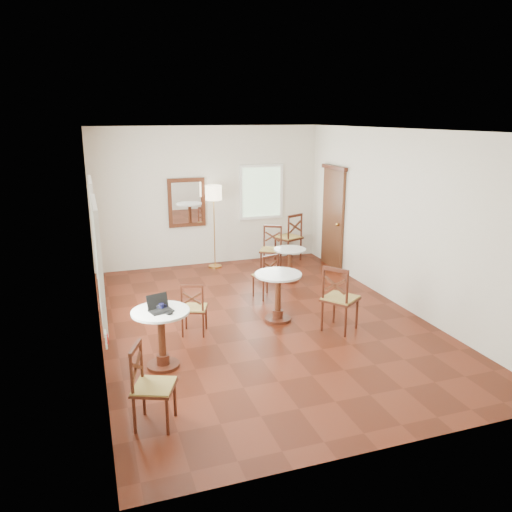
{
  "coord_description": "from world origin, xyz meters",
  "views": [
    {
      "loc": [
        -2.54,
        -7.2,
        3.2
      ],
      "look_at": [
        0.0,
        0.3,
        1.0
      ],
      "focal_mm": 35.55,
      "sensor_mm": 36.0,
      "label": 1
    }
  ],
  "objects_px": {
    "chair_near_b": "(152,386)",
    "water_glass": "(159,308)",
    "cafe_table_near": "(162,332)",
    "navy_mug": "(162,307)",
    "cafe_table_mid": "(278,291)",
    "chair_back_b": "(271,249)",
    "cafe_table_back": "(290,261)",
    "chair_mid_b": "(339,298)",
    "power_adapter": "(141,381)",
    "chair_mid_a": "(266,276)",
    "floor_lamp": "(214,198)",
    "laptop": "(159,307)",
    "chair_near_a": "(194,308)",
    "mouse": "(169,313)",
    "chair_back_a": "(289,237)"
  },
  "relations": [
    {
      "from": "chair_near_b",
      "to": "mouse",
      "type": "height_order",
      "value": "chair_near_b"
    },
    {
      "from": "chair_near_a",
      "to": "navy_mug",
      "type": "xyz_separation_m",
      "value": [
        -0.59,
        -0.86,
        0.42
      ]
    },
    {
      "from": "laptop",
      "to": "chair_mid_a",
      "type": "bearing_deg",
      "value": 27.4
    },
    {
      "from": "cafe_table_near",
      "to": "floor_lamp",
      "type": "relative_size",
      "value": 0.44
    },
    {
      "from": "chair_near_b",
      "to": "water_glass",
      "type": "xyz_separation_m",
      "value": [
        0.27,
        1.24,
        0.38
      ]
    },
    {
      "from": "mouse",
      "to": "navy_mug",
      "type": "xyz_separation_m",
      "value": [
        -0.06,
        0.21,
        0.02
      ]
    },
    {
      "from": "chair_near_a",
      "to": "mouse",
      "type": "distance_m",
      "value": 1.26
    },
    {
      "from": "chair_back_b",
      "to": "navy_mug",
      "type": "height_order",
      "value": "chair_back_b"
    },
    {
      "from": "cafe_table_mid",
      "to": "mouse",
      "type": "height_order",
      "value": "mouse"
    },
    {
      "from": "water_glass",
      "to": "cafe_table_back",
      "type": "bearing_deg",
      "value": 43.49
    },
    {
      "from": "chair_near_a",
      "to": "chair_back_b",
      "type": "xyz_separation_m",
      "value": [
        2.22,
        2.64,
        0.07
      ]
    },
    {
      "from": "chair_near_a",
      "to": "chair_near_b",
      "type": "xyz_separation_m",
      "value": [
        -0.91,
        -2.17,
        0.04
      ]
    },
    {
      "from": "cafe_table_near",
      "to": "mouse",
      "type": "relative_size",
      "value": 8.22
    },
    {
      "from": "chair_mid_b",
      "to": "navy_mug",
      "type": "relative_size",
      "value": 10.74
    },
    {
      "from": "cafe_table_near",
      "to": "navy_mug",
      "type": "xyz_separation_m",
      "value": [
        0.02,
        0.03,
        0.34
      ]
    },
    {
      "from": "laptop",
      "to": "power_adapter",
      "type": "bearing_deg",
      "value": -149.16
    },
    {
      "from": "chair_near_a",
      "to": "laptop",
      "type": "relative_size",
      "value": 2.46
    },
    {
      "from": "chair_near_a",
      "to": "chair_mid_b",
      "type": "distance_m",
      "value": 2.21
    },
    {
      "from": "cafe_table_near",
      "to": "cafe_table_back",
      "type": "xyz_separation_m",
      "value": [
        2.94,
        2.79,
        -0.08
      ]
    },
    {
      "from": "cafe_table_back",
      "to": "power_adapter",
      "type": "relative_size",
      "value": 7.52
    },
    {
      "from": "cafe_table_mid",
      "to": "navy_mug",
      "type": "height_order",
      "value": "navy_mug"
    },
    {
      "from": "water_glass",
      "to": "power_adapter",
      "type": "distance_m",
      "value": 0.93
    },
    {
      "from": "chair_near_b",
      "to": "chair_back_b",
      "type": "distance_m",
      "value": 5.74
    },
    {
      "from": "cafe_table_near",
      "to": "chair_mid_a",
      "type": "relative_size",
      "value": 0.96
    },
    {
      "from": "chair_near_b",
      "to": "chair_back_a",
      "type": "bearing_deg",
      "value": -12.25
    },
    {
      "from": "cafe_table_back",
      "to": "chair_near_a",
      "type": "bearing_deg",
      "value": -141.05
    },
    {
      "from": "power_adapter",
      "to": "chair_near_a",
      "type": "bearing_deg",
      "value": 52.64
    },
    {
      "from": "chair_back_a",
      "to": "navy_mug",
      "type": "relative_size",
      "value": 11.21
    },
    {
      "from": "cafe_table_back",
      "to": "cafe_table_mid",
      "type": "bearing_deg",
      "value": -117.69
    },
    {
      "from": "water_glass",
      "to": "mouse",
      "type": "bearing_deg",
      "value": -53.57
    },
    {
      "from": "chair_back_b",
      "to": "mouse",
      "type": "distance_m",
      "value": 4.64
    },
    {
      "from": "floor_lamp",
      "to": "chair_mid_b",
      "type": "bearing_deg",
      "value": -76.11
    },
    {
      "from": "chair_mid_a",
      "to": "power_adapter",
      "type": "xyz_separation_m",
      "value": [
        -2.51,
        -2.39,
        -0.4
      ]
    },
    {
      "from": "laptop",
      "to": "navy_mug",
      "type": "bearing_deg",
      "value": 27.64
    },
    {
      "from": "cafe_table_mid",
      "to": "chair_back_b",
      "type": "distance_m",
      "value": 2.68
    },
    {
      "from": "navy_mug",
      "to": "chair_back_a",
      "type": "bearing_deg",
      "value": 50.05
    },
    {
      "from": "cafe_table_mid",
      "to": "chair_back_b",
      "type": "bearing_deg",
      "value": 71.9
    },
    {
      "from": "floor_lamp",
      "to": "mouse",
      "type": "bearing_deg",
      "value": -111.05
    },
    {
      "from": "cafe_table_near",
      "to": "chair_mid_b",
      "type": "bearing_deg",
      "value": 6.6
    },
    {
      "from": "cafe_table_mid",
      "to": "chair_back_b",
      "type": "xyz_separation_m",
      "value": [
        0.83,
        2.55,
        -0.01
      ]
    },
    {
      "from": "floor_lamp",
      "to": "laptop",
      "type": "bearing_deg",
      "value": -112.98
    },
    {
      "from": "water_glass",
      "to": "power_adapter",
      "type": "relative_size",
      "value": 0.96
    },
    {
      "from": "chair_back_a",
      "to": "laptop",
      "type": "relative_size",
      "value": 3.24
    },
    {
      "from": "chair_back_a",
      "to": "chair_back_b",
      "type": "xyz_separation_m",
      "value": [
        -0.68,
        -0.66,
        -0.06
      ]
    },
    {
      "from": "chair_mid_a",
      "to": "chair_back_a",
      "type": "distance_m",
      "value": 2.53
    },
    {
      "from": "chair_back_a",
      "to": "chair_back_b",
      "type": "relative_size",
      "value": 1.13
    },
    {
      "from": "cafe_table_mid",
      "to": "chair_near_b",
      "type": "xyz_separation_m",
      "value": [
        -2.3,
        -2.26,
        -0.03
      ]
    },
    {
      "from": "chair_near_a",
      "to": "chair_back_a",
      "type": "distance_m",
      "value": 4.4
    },
    {
      "from": "chair_near_b",
      "to": "chair_back_b",
      "type": "relative_size",
      "value": 0.95
    },
    {
      "from": "chair_mid_b",
      "to": "power_adapter",
      "type": "bearing_deg",
      "value": 66.41
    }
  ]
}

